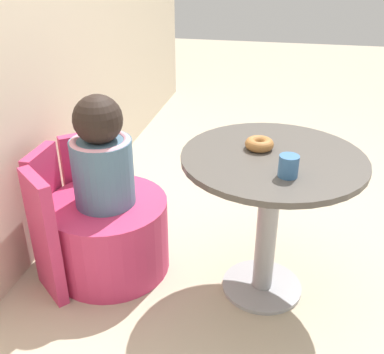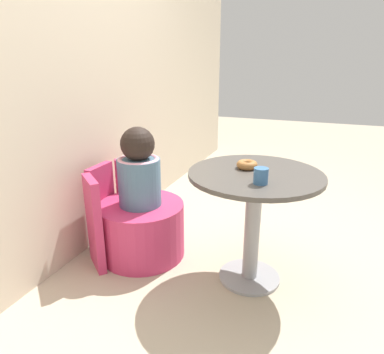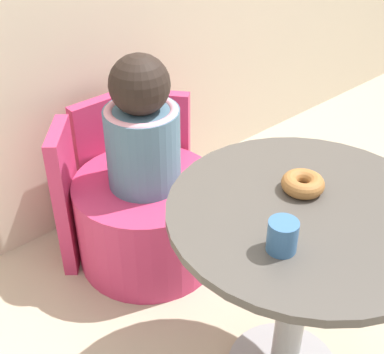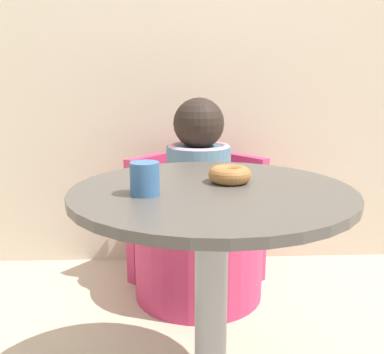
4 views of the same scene
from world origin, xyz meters
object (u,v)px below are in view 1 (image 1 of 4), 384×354
object	(u,v)px
round_table	(270,192)
child_figure	(102,156)
donut	(259,144)
cup	(288,166)
tub_chair	(110,235)

from	to	relation	value
round_table	child_figure	xyz separation A→B (m)	(0.01, 0.74, 0.09)
round_table	donut	size ratio (longest dim) A/B	6.29
cup	child_figure	bearing A→B (deg)	77.32
child_figure	cup	size ratio (longest dim) A/B	6.25
tub_chair	cup	xyz separation A→B (m)	(-0.18, -0.79, 0.53)
round_table	donut	world-z (taller)	donut
tub_chair	cup	distance (m)	0.97
round_table	cup	distance (m)	0.27
donut	round_table	bearing A→B (deg)	-130.80
donut	cup	xyz separation A→B (m)	(-0.22, -0.12, 0.02)
round_table	child_figure	bearing A→B (deg)	89.31
round_table	cup	world-z (taller)	cup
tub_chair	donut	distance (m)	0.85
donut	cup	bearing A→B (deg)	-151.82
round_table	cup	xyz separation A→B (m)	(-0.17, -0.06, 0.21)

